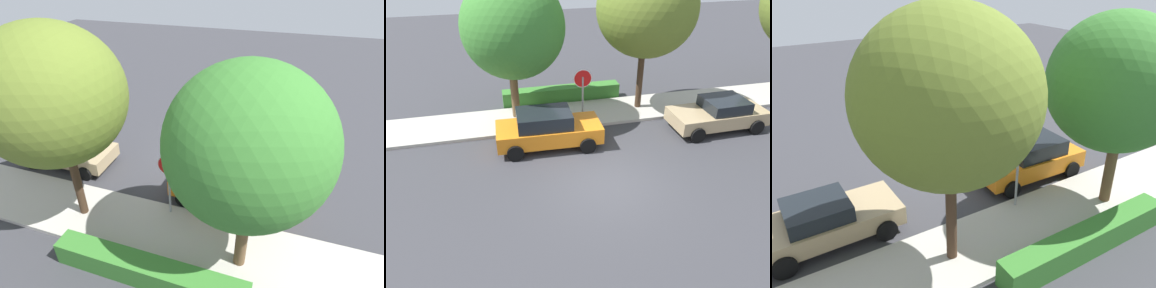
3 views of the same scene
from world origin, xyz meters
TOP-DOWN VIEW (x-y plane):
  - ground_plane at (0.00, 0.00)m, footprint 60.00×60.00m
  - sidewalk_curb at (0.00, 5.39)m, footprint 32.00×2.55m
  - stop_sign at (0.25, 4.42)m, footprint 0.78×0.08m
  - parked_car_orange at (-1.55, 3.02)m, footprint 4.20×2.05m
  - parked_car_tan at (5.93, 2.78)m, footprint 4.14×2.09m
  - street_tree_mid_block at (3.32, 5.46)m, footprint 4.35×4.35m
  - street_tree_far at (-2.39, 5.56)m, footprint 4.24×4.24m
  - front_yard_hedge at (-0.15, 7.13)m, footprint 5.85×0.69m

SIDE VIEW (x-z plane):
  - ground_plane at x=0.00m, z-range 0.00..0.00m
  - sidewalk_curb at x=0.00m, z-range 0.00..0.14m
  - front_yard_hedge at x=-0.15m, z-range 0.00..0.79m
  - parked_car_tan at x=5.93m, z-range 0.01..1.38m
  - parked_car_orange at x=-1.55m, z-range 0.01..1.54m
  - stop_sign at x=0.25m, z-range 0.49..3.08m
  - street_tree_far at x=-2.39m, z-range 1.03..7.33m
  - street_tree_mid_block at x=3.32m, z-range 1.29..8.08m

